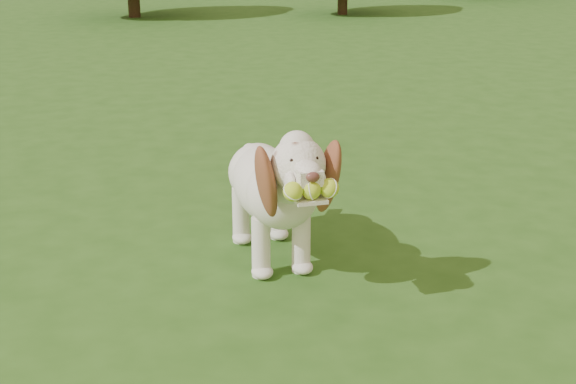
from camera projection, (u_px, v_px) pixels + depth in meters
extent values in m
plane|color=#264D16|center=(364.00, 212.00, 4.19)|extent=(80.00, 80.00, 0.00)
ellipsoid|color=silver|center=(269.00, 185.00, 3.57)|extent=(0.32, 0.60, 0.31)
ellipsoid|color=silver|center=(282.00, 193.00, 3.35)|extent=(0.31, 0.31, 0.31)
ellipsoid|color=silver|center=(258.00, 173.00, 3.76)|extent=(0.29, 0.29, 0.28)
cylinder|color=silver|center=(290.00, 184.00, 3.22)|extent=(0.17, 0.25, 0.24)
sphere|color=silver|center=(298.00, 164.00, 3.07)|extent=(0.22, 0.22, 0.22)
sphere|color=silver|center=(297.00, 149.00, 3.07)|extent=(0.14, 0.14, 0.14)
cube|color=silver|center=(307.00, 175.00, 2.97)|extent=(0.09, 0.13, 0.06)
ellipsoid|color=#592D28|center=(313.00, 177.00, 2.90)|extent=(0.05, 0.03, 0.04)
cube|color=silver|center=(308.00, 198.00, 2.98)|extent=(0.12, 0.14, 0.01)
ellipsoid|color=brown|center=(266.00, 182.00, 3.07)|extent=(0.13, 0.21, 0.33)
ellipsoid|color=brown|center=(328.00, 176.00, 3.14)|extent=(0.12, 0.20, 0.33)
cylinder|color=silver|center=(252.00, 158.00, 3.86)|extent=(0.06, 0.15, 0.12)
cylinder|color=silver|center=(261.00, 247.00, 3.43)|extent=(0.08, 0.08, 0.27)
cylinder|color=silver|center=(301.00, 243.00, 3.47)|extent=(0.08, 0.08, 0.27)
cylinder|color=silver|center=(241.00, 215.00, 3.79)|extent=(0.08, 0.08, 0.27)
cylinder|color=silver|center=(278.00, 211.00, 3.83)|extent=(0.08, 0.08, 0.27)
sphere|color=#A4CE2E|center=(293.00, 192.00, 2.92)|extent=(0.08, 0.08, 0.07)
sphere|color=#A4CE2E|center=(311.00, 190.00, 2.94)|extent=(0.08, 0.08, 0.07)
sphere|color=#A4CE2E|center=(329.00, 188.00, 2.95)|extent=(0.08, 0.08, 0.07)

